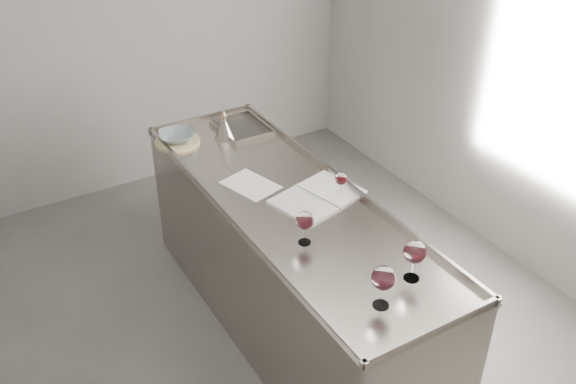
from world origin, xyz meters
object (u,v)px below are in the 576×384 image
wine_glass_middle (383,279)px  wine_funnel (225,130)px  wine_glass_left (305,221)px  wine_glass_right (415,253)px  counter (289,266)px  wine_glass_small (341,179)px  ceramic_bowl (177,136)px  notebook (317,197)px

wine_glass_middle → wine_funnel: 1.81m
wine_glass_middle → wine_funnel: wine_glass_middle is taller
wine_glass_left → wine_glass_right: wine_glass_right is taller
wine_glass_right → counter: bearing=99.6°
wine_glass_middle → wine_glass_small: bearing=66.6°
wine_glass_small → wine_glass_right: bearing=-99.4°
wine_glass_small → wine_funnel: wine_funnel is taller
wine_glass_left → wine_glass_small: size_ratio=1.27×
wine_glass_middle → wine_funnel: size_ratio=1.05×
wine_glass_right → ceramic_bowl: (-0.42, 1.83, -0.10)m
wine_glass_left → wine_glass_right: (0.28, -0.49, 0.02)m
wine_glass_left → ceramic_bowl: bearing=96.0°
notebook → ceramic_bowl: size_ratio=2.42×
wine_glass_left → wine_glass_right: size_ratio=0.87×
counter → wine_glass_right: size_ratio=11.54×
counter → ceramic_bowl: (-0.28, 0.96, 0.52)m
counter → ceramic_bowl: 1.12m
wine_glass_middle → notebook: 0.93m
wine_glass_left → wine_glass_small: (0.41, 0.28, -0.03)m
wine_funnel → wine_glass_small: bearing=-75.1°
counter → wine_glass_right: (0.15, -0.87, 0.62)m
wine_glass_middle → counter: bearing=84.5°
wine_glass_small → notebook: 0.16m
wine_glass_right → notebook: (0.00, 0.81, -0.14)m
wine_glass_small → ceramic_bowl: (-0.55, 1.06, -0.05)m
wine_glass_right → wine_funnel: 1.73m
counter → wine_glass_middle: 1.13m
ceramic_bowl → counter: bearing=-74.0°
counter → ceramic_bowl: ceramic_bowl is taller
wine_glass_middle → ceramic_bowl: 1.91m
wine_glass_middle → ceramic_bowl: (-0.18, 1.90, -0.10)m
wine_glass_right → wine_funnel: bearing=94.2°
wine_funnel → ceramic_bowl: bearing=161.6°
wine_glass_middle → notebook: (0.24, 0.88, -0.14)m
counter → notebook: 0.50m
notebook → wine_glass_left: bearing=-146.0°
counter → wine_funnel: wine_funnel is taller
counter → notebook: size_ratio=4.43×
wine_glass_left → wine_glass_small: 0.50m
wine_glass_small → ceramic_bowl: 1.19m
wine_glass_left → wine_funnel: (0.16, 1.23, -0.07)m
wine_glass_left → ceramic_bowl: size_ratio=0.81×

